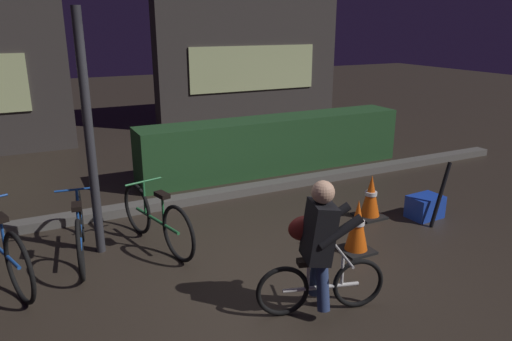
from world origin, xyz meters
TOP-DOWN VIEW (x-y plane):
  - ground_plane at (0.00, 0.00)m, footprint 40.00×40.00m
  - sidewalk_curb at (0.00, 2.20)m, footprint 12.00×0.24m
  - hedge_row at (1.80, 3.10)m, footprint 4.80×0.70m
  - storefront_right at (3.28, 7.20)m, footprint 4.87×0.54m
  - street_post at (-1.48, 1.20)m, footprint 0.10×0.10m
  - parked_bike_left_mid at (-2.47, 0.94)m, footprint 0.61×1.68m
  - parked_bike_center_left at (-1.69, 1.12)m, footprint 0.46×1.58m
  - parked_bike_center_right at (-0.86, 1.04)m, footprint 0.50×1.56m
  - traffic_cone_near at (1.13, -0.10)m, footprint 0.36×0.36m
  - traffic_cone_far at (1.92, 0.63)m, footprint 0.36×0.36m
  - blue_crate at (2.57, 0.30)m, footprint 0.46×0.35m
  - cyclist at (0.08, -0.88)m, footprint 1.16×0.61m
  - closed_umbrella at (2.55, 0.05)m, footprint 0.33×0.13m

SIDE VIEW (x-z plane):
  - ground_plane at x=0.00m, z-range 0.00..0.00m
  - sidewalk_curb at x=0.00m, z-range 0.00..0.12m
  - blue_crate at x=2.57m, z-range 0.00..0.30m
  - traffic_cone_far at x=1.92m, z-range -0.01..0.58m
  - traffic_cone_near at x=1.13m, z-range -0.01..0.61m
  - parked_bike_center_left at x=-1.69m, z-range -0.03..0.70m
  - parked_bike_center_right at x=-0.86m, z-range -0.03..0.70m
  - parked_bike_left_mid at x=-2.47m, z-range -0.04..0.77m
  - closed_umbrella at x=2.55m, z-range 0.00..0.82m
  - hedge_row at x=1.80m, z-range 0.00..0.94m
  - cyclist at x=0.08m, z-range 0.01..1.25m
  - street_post at x=-1.48m, z-range 0.00..2.67m
  - storefront_right at x=3.28m, z-range -0.01..4.74m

